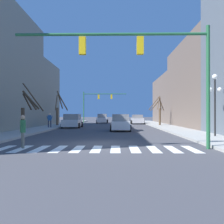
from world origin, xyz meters
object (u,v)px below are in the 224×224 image
car_at_intersection (137,120)px  car_parked_right_near (72,121)px  street_lamp_right_corner (215,92)px  traffic_signal_far (97,100)px  car_parked_right_mid (120,123)px  street_tree_right_far (26,111)px  pedestrian_crossing_street (23,128)px  traffic_signal_near (146,57)px  pedestrian_on_left_sidewalk (50,119)px  car_parked_left_mid (102,119)px  street_tree_right_near (59,110)px  street_tree_left_mid (159,111)px

car_at_intersection → car_parked_right_near: car_parked_right_near is taller
street_lamp_right_corner → traffic_signal_far: bearing=108.1°
car_parked_right_mid → street_tree_right_far: bearing=123.9°
street_lamp_right_corner → car_at_intersection: street_lamp_right_corner is taller
street_lamp_right_corner → car_parked_right_mid: (-6.34, 7.86, -2.39)m
traffic_signal_far → street_tree_right_far: (-3.47, -29.21, -2.42)m
car_at_intersection → pedestrian_crossing_street: (-8.01, -30.52, 0.23)m
traffic_signal_near → street_lamp_right_corner: 7.74m
traffic_signal_far → car_parked_right_near: 19.05m
car_parked_right_mid → pedestrian_crossing_street: size_ratio=2.71×
street_lamp_right_corner → pedestrian_on_left_sidewalk: size_ratio=2.62×
car_parked_right_near → street_lamp_right_corner: bearing=-137.9°
traffic_signal_near → car_parked_right_mid: bearing=94.4°
car_parked_left_mid → car_parked_right_mid: bearing=7.8°
car_parked_right_mid → pedestrian_crossing_street: 14.07m
street_lamp_right_corner → car_parked_left_mid: street_lamp_right_corner is taller
street_lamp_right_corner → pedestrian_crossing_street: 12.69m
car_parked_right_mid → car_parked_left_mid: 21.56m
car_parked_right_near → car_parked_left_mid: car_parked_left_mid is taller
traffic_signal_far → car_parked_left_mid: traffic_signal_far is taller
car_parked_right_mid → car_parked_right_near: bearing=46.1°
traffic_signal_near → car_parked_left_mid: (-3.96, 34.72, -3.62)m
car_parked_right_mid → car_parked_right_near: car_parked_right_near is taller
traffic_signal_far → street_lamp_right_corner: 33.66m
car_parked_left_mid → pedestrian_crossing_street: (-2.05, -34.52, 0.18)m
pedestrian_on_left_sidewalk → street_tree_right_near: size_ratio=0.35×
pedestrian_on_left_sidewalk → street_tree_left_mid: (13.35, 6.29, 0.93)m
pedestrian_on_left_sidewalk → pedestrian_crossing_street: bearing=88.0°
street_lamp_right_corner → car_parked_right_near: 18.11m
traffic_signal_near → car_parked_right_near: bearing=109.7°
traffic_signal_far → traffic_signal_near: bearing=-82.2°
car_parked_left_mid → pedestrian_crossing_street: 34.58m
car_parked_right_mid → pedestrian_crossing_street: car_parked_right_mid is taller
car_parked_right_near → car_parked_left_mid: size_ratio=0.91×
car_parked_left_mid → pedestrian_on_left_sidewalk: bearing=-15.7°
street_lamp_right_corner → street_tree_left_mid: size_ratio=1.07×
street_lamp_right_corner → car_parked_right_near: street_lamp_right_corner is taller
car_parked_left_mid → street_tree_left_mid: bearing=35.9°
street_lamp_right_corner → car_parked_right_mid: 10.38m
car_parked_right_near → street_tree_left_mid: bearing=-68.5°
street_tree_right_near → street_lamp_right_corner: bearing=-49.9°
street_lamp_right_corner → street_tree_right_far: size_ratio=1.06×
car_at_intersection → street_tree_left_mid: size_ratio=1.06×
pedestrian_on_left_sidewalk → street_tree_right_near: street_tree_right_near is taller
street_tree_right_near → street_tree_left_mid: bearing=1.6°
pedestrian_crossing_street → street_lamp_right_corner: bearing=87.2°
traffic_signal_far → pedestrian_on_left_sidewalk: size_ratio=5.12×
traffic_signal_far → street_lamp_right_corner: (10.46, -31.97, -1.19)m
traffic_signal_near → traffic_signal_far: bearing=97.8°
car_parked_left_mid → street_lamp_right_corner: bearing=17.6°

